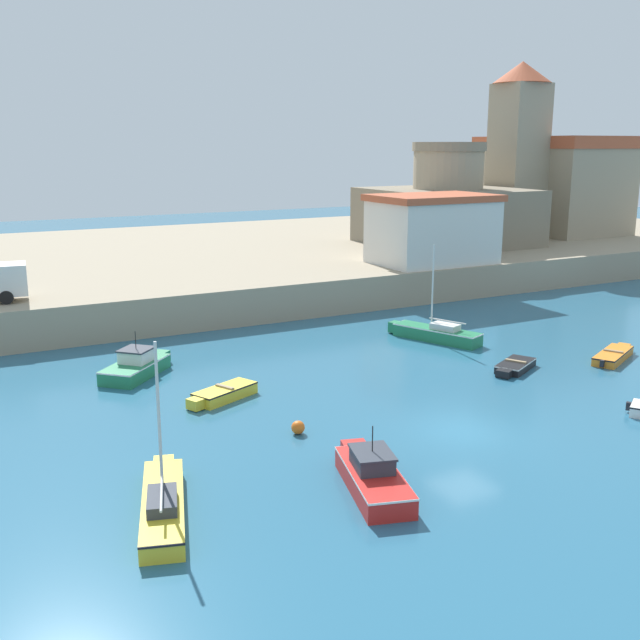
% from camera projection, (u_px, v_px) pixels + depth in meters
% --- Properties ---
extents(ground_plane, '(200.00, 200.00, 0.00)m').
position_uv_depth(ground_plane, '(465.00, 431.00, 30.50)').
color(ground_plane, '#28607F').
extents(quay_seawall, '(120.00, 40.00, 2.43)m').
position_uv_depth(quay_seawall, '(168.00, 264.00, 65.30)').
color(quay_seawall, gray).
rests_on(quay_seawall, ground).
extents(sailboat_yellow_0, '(2.96, 6.41, 5.56)m').
position_uv_depth(sailboat_yellow_0, '(163.00, 503.00, 23.53)').
color(sailboat_yellow_0, yellow).
rests_on(sailboat_yellow_0, ground).
extents(dinghy_yellow_1, '(3.74, 2.41, 0.63)m').
position_uv_depth(dinghy_yellow_1, '(223.00, 393.00, 34.18)').
color(dinghy_yellow_1, yellow).
rests_on(dinghy_yellow_1, ground).
extents(dinghy_black_2, '(3.36, 2.39, 0.50)m').
position_uv_depth(dinghy_black_2, '(515.00, 366.00, 38.64)').
color(dinghy_black_2, black).
rests_on(dinghy_black_2, ground).
extents(sailboat_green_3, '(3.27, 5.97, 5.71)m').
position_uv_depth(sailboat_green_3, '(436.00, 333.00, 44.42)').
color(sailboat_green_3, '#237A4C').
rests_on(sailboat_green_3, ground).
extents(motorboat_green_4, '(4.42, 4.45, 2.30)m').
position_uv_depth(motorboat_green_4, '(137.00, 366.00, 37.73)').
color(motorboat_green_4, '#237A4C').
rests_on(motorboat_green_4, ground).
extents(dinghy_orange_5, '(4.31, 2.73, 0.54)m').
position_uv_depth(dinghy_orange_5, '(613.00, 355.00, 40.56)').
color(dinghy_orange_5, orange).
rests_on(dinghy_orange_5, ground).
extents(motorboat_red_7, '(2.85, 5.40, 2.25)m').
position_uv_depth(motorboat_red_7, '(372.00, 475.00, 25.26)').
color(motorboat_red_7, red).
rests_on(motorboat_red_7, ground).
extents(mooring_buoy, '(0.55, 0.55, 0.55)m').
position_uv_depth(mooring_buoy, '(298.00, 427.00, 30.13)').
color(mooring_buoy, orange).
rests_on(mooring_buoy, ground).
extents(church, '(14.41, 14.67, 16.61)m').
position_uv_depth(church, '(545.00, 177.00, 76.99)').
color(church, gray).
rests_on(church, quay_seawall).
extents(fortress, '(12.91, 12.91, 9.17)m').
position_uv_depth(fortress, '(447.00, 209.00, 68.42)').
color(fortress, gray).
rests_on(fortress, quay_seawall).
extents(harbor_shed_near_wharf, '(9.21, 6.26, 5.25)m').
position_uv_depth(harbor_shed_near_wharf, '(433.00, 229.00, 57.42)').
color(harbor_shed_near_wharf, silver).
rests_on(harbor_shed_near_wharf, quay_seawall).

